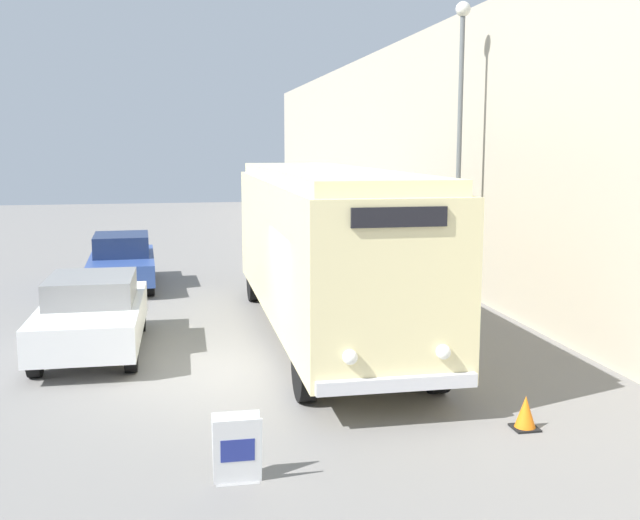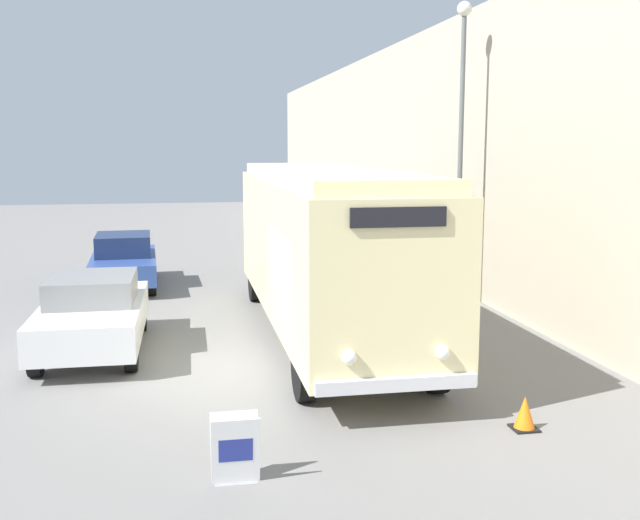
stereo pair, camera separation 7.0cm
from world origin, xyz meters
name	(u,v)px [view 2 (the right image)]	position (x,y,z in m)	size (l,w,h in m)	color
ground_plane	(240,371)	(0.00, 0.00, 0.00)	(80.00, 80.00, 0.00)	slate
building_wall_right	(426,153)	(6.78, 10.00, 3.78)	(0.30, 60.00, 7.55)	#B2A893
vintage_bus	(325,243)	(1.98, 2.17, 2.01)	(2.50, 10.78, 3.54)	black
sign_board	(235,450)	(-0.41, -4.50, 0.41)	(0.58, 0.32, 0.85)	gray
streetlamp	(461,116)	(5.87, 4.63, 4.73)	(0.36, 0.36, 7.44)	#595E60
parked_car_near	(93,313)	(-2.73, 1.86, 0.77)	(1.94, 4.41, 1.50)	black
parked_car_mid	(124,260)	(-2.61, 8.70, 0.76)	(1.95, 4.38, 1.51)	black
traffic_cone	(525,413)	(3.79, -3.55, 0.24)	(0.36, 0.36, 0.49)	black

